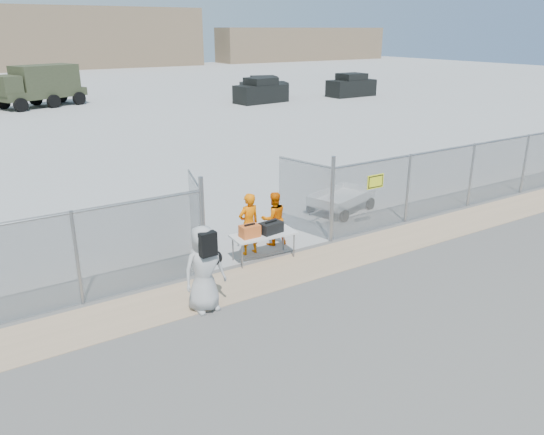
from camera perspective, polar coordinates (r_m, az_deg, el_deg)
ground at (r=12.91m, az=4.77°, el=-7.14°), size 160.00×160.00×0.00m
tarmac_inside at (r=51.96m, az=-24.74°, el=11.49°), size 160.00×80.00×0.01m
dirt_strip at (r=13.64m, az=2.25°, el=-5.53°), size 44.00×1.60×0.01m
distant_hills at (r=87.99m, az=-25.52°, el=17.00°), size 140.00×6.00×9.00m
chain_link_fence at (r=13.99m, az=0.00°, el=0.00°), size 40.00×0.20×2.20m
folding_table at (r=14.06m, az=-0.91°, el=-3.12°), size 1.76×0.83×0.73m
orange_bag at (r=13.67m, az=-2.41°, el=-1.46°), size 0.50×0.33×0.31m
black_duffel at (r=13.93m, az=-0.10°, el=-1.08°), size 0.64×0.43×0.29m
security_worker_left at (r=14.22m, az=-2.51°, el=-0.71°), size 0.66×0.46×1.72m
security_worker_right at (r=14.88m, az=0.19°, el=-0.11°), size 0.84×0.70×1.55m
visitor at (r=11.46m, az=-7.33°, el=-5.48°), size 0.98×0.66×1.94m
utility_trailer at (r=17.90m, az=7.46°, el=1.77°), size 3.30×2.37×0.72m
military_truck at (r=46.06m, az=-23.67°, el=12.80°), size 7.08×4.66×3.17m
parked_vehicle_near at (r=44.86m, az=-1.19°, el=13.49°), size 4.62×2.52×1.99m
parked_vehicle_mid at (r=48.29m, az=-0.88°, el=13.84°), size 4.44×3.04×1.84m
parked_vehicle_far at (r=49.75m, az=8.52°, el=13.89°), size 4.46×2.12×1.99m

